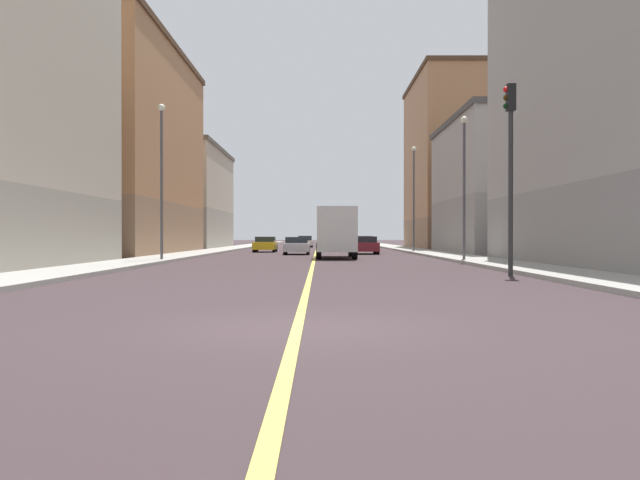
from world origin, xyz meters
name	(u,v)px	position (x,y,z in m)	size (l,w,h in m)	color
ground_plane	(295,328)	(0.00, 0.00, 0.00)	(400.00, 400.00, 0.00)	#36292C
sidewalk_left	(413,250)	(8.54, 49.00, 0.07)	(2.82, 168.00, 0.15)	#9E9B93
sidewalk_right	(213,251)	(-8.54, 49.00, 0.07)	(2.82, 168.00, 0.15)	#9E9B93
lane_center_stripe	(313,251)	(0.00, 49.00, 0.01)	(0.16, 154.00, 0.01)	#E5D14C
building_left_mid	(507,186)	(14.41, 41.21, 5.00)	(9.21, 16.90, 9.99)	gray
building_left_far	(455,164)	(14.41, 60.47, 8.71)	(9.21, 17.98, 17.40)	#8F6B4F
building_right_midblock	(112,150)	(-14.41, 39.58, 7.50)	(9.21, 22.86, 14.98)	#8F6B4F
building_right_distant	(176,198)	(-14.41, 62.31, 5.25)	(9.21, 19.75, 10.49)	#9D9688
traffic_light_left_near	(507,153)	(6.72, 13.08, 4.13)	(0.40, 0.32, 6.43)	#2D2D2D
street_lamp_left_near	(461,173)	(7.73, 25.39, 4.57)	(0.36, 0.36, 7.32)	#4C4C51
street_lamp_right_near	(159,166)	(-7.73, 25.05, 4.87)	(0.36, 0.36, 7.89)	#4C4C51
street_lamp_left_far	(411,189)	(7.73, 44.43, 5.05)	(0.36, 0.36, 8.23)	#4C4C51
car_blue	(350,242)	(3.87, 64.58, 0.65)	(2.01, 4.59, 1.30)	#23389E
car_silver	(294,246)	(-1.35, 39.66, 0.62)	(1.92, 4.58, 1.25)	silver
car_maroon	(363,245)	(3.69, 40.71, 0.65)	(1.78, 4.57, 1.29)	maroon
car_yellow	(262,244)	(-4.18, 46.76, 0.62)	(1.83, 4.09, 1.26)	gold
car_white	(302,242)	(-1.43, 69.85, 0.65)	(1.95, 4.33, 1.33)	white
car_red	(360,243)	(4.16, 51.75, 0.65)	(1.95, 4.26, 1.31)	red
box_truck	(333,232)	(1.28, 31.16, 1.57)	(2.34, 7.96, 2.97)	beige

